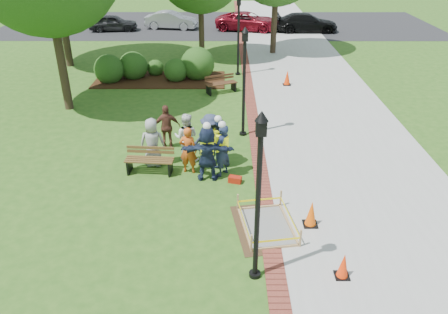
{
  "coord_description": "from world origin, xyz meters",
  "views": [
    {
      "loc": [
        0.53,
        -10.92,
        7.45
      ],
      "look_at": [
        0.5,
        1.2,
        1.0
      ],
      "focal_mm": 35.0,
      "sensor_mm": 36.0,
      "label": 1
    }
  ],
  "objects_px": {
    "wet_concrete_pad": "(267,220)",
    "hivis_worker_c": "(218,142)",
    "bench_near": "(150,165)",
    "cone_front": "(343,266)",
    "lamp_near": "(259,188)",
    "hivis_worker_a": "(207,152)",
    "hivis_worker_b": "(222,149)"
  },
  "relations": [
    {
      "from": "lamp_near",
      "to": "hivis_worker_a",
      "type": "distance_m",
      "value": 4.96
    },
    {
      "from": "bench_near",
      "to": "cone_front",
      "type": "height_order",
      "value": "bench_near"
    },
    {
      "from": "hivis_worker_b",
      "to": "hivis_worker_c",
      "type": "xyz_separation_m",
      "value": [
        -0.14,
        0.58,
        -0.02
      ]
    },
    {
      "from": "hivis_worker_b",
      "to": "wet_concrete_pad",
      "type": "bearing_deg",
      "value": -66.8
    },
    {
      "from": "wet_concrete_pad",
      "to": "hivis_worker_b",
      "type": "height_order",
      "value": "hivis_worker_b"
    },
    {
      "from": "hivis_worker_b",
      "to": "cone_front",
      "type": "bearing_deg",
      "value": -59.28
    },
    {
      "from": "hivis_worker_c",
      "to": "lamp_near",
      "type": "bearing_deg",
      "value": -80.06
    },
    {
      "from": "wet_concrete_pad",
      "to": "hivis_worker_c",
      "type": "relative_size",
      "value": 1.34
    },
    {
      "from": "cone_front",
      "to": "hivis_worker_a",
      "type": "xyz_separation_m",
      "value": [
        -3.37,
        4.58,
        0.67
      ]
    },
    {
      "from": "lamp_near",
      "to": "hivis_worker_c",
      "type": "height_order",
      "value": "lamp_near"
    },
    {
      "from": "bench_near",
      "to": "hivis_worker_c",
      "type": "xyz_separation_m",
      "value": [
        2.31,
        0.47,
        0.66
      ]
    },
    {
      "from": "bench_near",
      "to": "lamp_near",
      "type": "bearing_deg",
      "value": -56.62
    },
    {
      "from": "bench_near",
      "to": "hivis_worker_b",
      "type": "xyz_separation_m",
      "value": [
        2.45,
        -0.11,
        0.69
      ]
    },
    {
      "from": "bench_near",
      "to": "cone_front",
      "type": "bearing_deg",
      "value": -42.98
    },
    {
      "from": "cone_front",
      "to": "lamp_near",
      "type": "height_order",
      "value": "lamp_near"
    },
    {
      "from": "bench_near",
      "to": "hivis_worker_b",
      "type": "bearing_deg",
      "value": -2.54
    },
    {
      "from": "bench_near",
      "to": "hivis_worker_a",
      "type": "xyz_separation_m",
      "value": [
        1.97,
        -0.39,
        0.72
      ]
    },
    {
      "from": "wet_concrete_pad",
      "to": "hivis_worker_c",
      "type": "distance_m",
      "value": 3.85
    },
    {
      "from": "cone_front",
      "to": "lamp_near",
      "type": "relative_size",
      "value": 0.16
    },
    {
      "from": "bench_near",
      "to": "cone_front",
      "type": "relative_size",
      "value": 2.4
    },
    {
      "from": "wet_concrete_pad",
      "to": "lamp_near",
      "type": "height_order",
      "value": "lamp_near"
    },
    {
      "from": "wet_concrete_pad",
      "to": "lamp_near",
      "type": "bearing_deg",
      "value": -103.26
    },
    {
      "from": "hivis_worker_a",
      "to": "hivis_worker_c",
      "type": "relative_size",
      "value": 1.07
    },
    {
      "from": "wet_concrete_pad",
      "to": "bench_near",
      "type": "bearing_deg",
      "value": 140.61
    },
    {
      "from": "cone_front",
      "to": "wet_concrete_pad",
      "type": "bearing_deg",
      "value": 130.22
    },
    {
      "from": "hivis_worker_a",
      "to": "hivis_worker_b",
      "type": "height_order",
      "value": "hivis_worker_a"
    },
    {
      "from": "bench_near",
      "to": "lamp_near",
      "type": "relative_size",
      "value": 0.39
    },
    {
      "from": "hivis_worker_a",
      "to": "lamp_near",
      "type": "bearing_deg",
      "value": -74.18
    },
    {
      "from": "wet_concrete_pad",
      "to": "hivis_worker_a",
      "type": "height_order",
      "value": "hivis_worker_a"
    },
    {
      "from": "wet_concrete_pad",
      "to": "cone_front",
      "type": "distance_m",
      "value": 2.53
    },
    {
      "from": "cone_front",
      "to": "lamp_near",
      "type": "distance_m",
      "value": 2.99
    },
    {
      "from": "cone_front",
      "to": "hivis_worker_c",
      "type": "bearing_deg",
      "value": 119.08
    }
  ]
}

